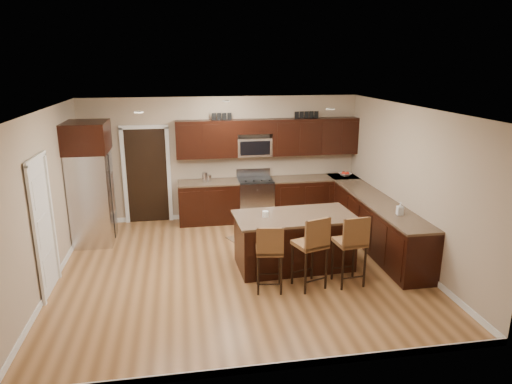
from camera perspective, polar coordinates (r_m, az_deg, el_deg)
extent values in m
plane|color=#9D6B3E|center=(7.93, -2.08, -9.49)|extent=(6.00, 6.00, 0.00)
plane|color=silver|center=(7.20, -2.30, 10.31)|extent=(6.00, 6.00, 0.00)
plane|color=tan|center=(10.11, -4.20, 4.18)|extent=(6.00, 0.00, 6.00)
plane|color=tan|center=(7.69, -24.95, -1.09)|extent=(0.00, 5.50, 5.50)
plane|color=tan|center=(8.36, 18.65, 0.87)|extent=(0.00, 5.50, 5.50)
cube|color=black|center=(10.02, -5.92, -1.35)|extent=(1.30, 0.60, 0.88)
cube|color=black|center=(10.43, 7.24, -0.70)|extent=(1.94, 0.60, 0.88)
cube|color=black|center=(8.90, 15.01, -4.08)|extent=(0.60, 3.35, 0.88)
cube|color=brown|center=(9.90, -6.00, 1.20)|extent=(1.30, 0.63, 0.04)
cube|color=brown|center=(10.31, 7.33, 1.75)|extent=(1.94, 0.63, 0.04)
cube|color=brown|center=(8.76, 15.23, -1.25)|extent=(0.63, 3.35, 0.04)
cube|color=black|center=(9.84, -6.21, 6.58)|extent=(1.30, 0.33, 0.80)
cube|color=black|center=(10.25, 7.29, 6.93)|extent=(1.94, 0.33, 0.80)
cube|color=black|center=(9.91, -0.24, 8.21)|extent=(0.76, 0.33, 0.30)
cube|color=silver|center=(10.13, -0.10, -1.01)|extent=(0.76, 0.64, 0.90)
cube|color=black|center=(10.00, -0.10, 1.51)|extent=(0.76, 0.60, 0.03)
cube|color=black|center=(9.85, 0.18, -1.52)|extent=(0.65, 0.01, 0.45)
cube|color=silver|center=(10.24, -0.35, 2.47)|extent=(0.76, 0.05, 0.18)
cube|color=silver|center=(10.00, -0.25, 5.67)|extent=(0.76, 0.31, 0.40)
cube|color=black|center=(10.15, -13.47, 1.97)|extent=(0.85, 0.03, 2.06)
cube|color=white|center=(7.51, -25.08, -4.15)|extent=(0.03, 0.80, 2.04)
cube|color=black|center=(7.88, 4.76, -6.22)|extent=(1.96, 1.05, 0.88)
cube|color=brown|center=(7.72, 4.84, -3.05)|extent=(2.06, 1.15, 0.04)
cube|color=black|center=(8.04, 4.70, -8.83)|extent=(1.88, 0.97, 0.09)
cube|color=brown|center=(6.97, 1.68, -7.30)|extent=(0.46, 0.46, 0.06)
cube|color=brown|center=(6.72, 1.77, -6.26)|extent=(0.40, 0.10, 0.43)
cylinder|color=black|center=(6.93, 0.51, -10.55)|extent=(0.03, 0.03, 0.62)
cylinder|color=black|center=(7.00, 3.35, -10.32)|extent=(0.03, 0.03, 0.62)
cylinder|color=black|center=(7.24, 0.03, -9.34)|extent=(0.03, 0.03, 0.62)
cylinder|color=black|center=(7.30, 2.74, -9.14)|extent=(0.03, 0.03, 0.62)
cube|color=brown|center=(7.09, 6.74, -6.48)|extent=(0.56, 0.56, 0.06)
cube|color=brown|center=(6.86, 7.74, -5.25)|extent=(0.43, 0.18, 0.47)
cylinder|color=black|center=(7.03, 5.57, -9.98)|extent=(0.04, 0.04, 0.68)
cylinder|color=black|center=(7.13, 8.54, -9.69)|extent=(0.04, 0.04, 0.68)
cylinder|color=black|center=(7.36, 4.81, -8.72)|extent=(0.04, 0.04, 0.68)
cylinder|color=black|center=(7.46, 7.65, -8.47)|extent=(0.04, 0.04, 0.68)
cube|color=brown|center=(7.29, 11.62, -6.15)|extent=(0.48, 0.48, 0.06)
cube|color=brown|center=(7.05, 12.44, -5.00)|extent=(0.44, 0.09, 0.47)
cylinder|color=black|center=(7.22, 10.59, -9.51)|extent=(0.04, 0.04, 0.67)
cylinder|color=black|center=(7.35, 13.35, -9.21)|extent=(0.04, 0.04, 0.67)
cylinder|color=black|center=(7.54, 9.63, -8.33)|extent=(0.04, 0.04, 0.67)
cylinder|color=black|center=(7.66, 12.29, -8.07)|extent=(0.04, 0.04, 0.67)
cube|color=silver|center=(9.30, -19.77, -0.68)|extent=(0.72, 0.89, 1.79)
cube|color=black|center=(9.24, -17.55, -0.59)|extent=(0.01, 0.02, 1.70)
cylinder|color=silver|center=(9.14, -17.50, -0.18)|extent=(0.02, 0.02, 0.79)
cylinder|color=silver|center=(9.29, -17.38, 0.09)|extent=(0.02, 0.02, 0.79)
cube|color=black|center=(9.06, -20.47, 6.46)|extent=(0.78, 0.95, 0.56)
cube|color=brown|center=(9.21, 0.02, -5.71)|extent=(1.22, 1.04, 0.01)
imported|color=silver|center=(10.52, 11.08, 2.17)|extent=(0.35, 0.35, 0.07)
imported|color=#B2B2B2|center=(8.06, 17.56, -1.98)|extent=(0.11, 0.11, 0.22)
cylinder|color=silver|center=(9.86, -6.42, 1.86)|extent=(0.12, 0.12, 0.20)
cylinder|color=silver|center=(9.87, -5.89, 1.72)|extent=(0.11, 0.11, 0.14)
cylinder|color=white|center=(7.59, 1.19, -2.77)|extent=(0.10, 0.10, 0.10)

